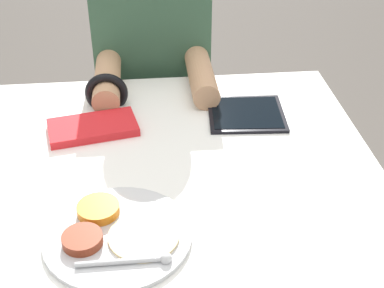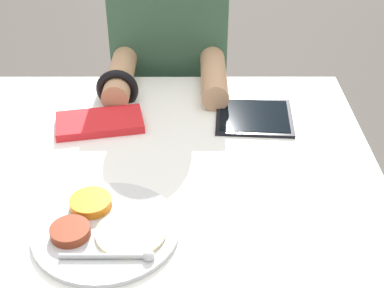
{
  "view_description": "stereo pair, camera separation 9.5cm",
  "coord_description": "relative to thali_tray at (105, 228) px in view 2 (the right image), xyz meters",
  "views": [
    {
      "loc": [
        -0.01,
        -0.92,
        1.46
      ],
      "look_at": [
        0.08,
        0.01,
        0.83
      ],
      "focal_mm": 50.0,
      "sensor_mm": 36.0,
      "label": 1
    },
    {
      "loc": [
        0.08,
        -0.92,
        1.46
      ],
      "look_at": [
        0.08,
        0.01,
        0.83
      ],
      "focal_mm": 50.0,
      "sensor_mm": 36.0,
      "label": 2
    }
  ],
  "objects": [
    {
      "name": "red_notebook",
      "position": [
        -0.06,
        0.37,
        -0.0
      ],
      "size": [
        0.23,
        0.15,
        0.02
      ],
      "color": "silver",
      "rests_on": "dining_table"
    },
    {
      "name": "person_diner",
      "position": [
        0.1,
        0.78,
        -0.17
      ],
      "size": [
        0.35,
        0.46,
        1.25
      ],
      "color": "black",
      "rests_on": "ground_plane"
    },
    {
      "name": "thali_tray",
      "position": [
        0.0,
        0.0,
        0.0
      ],
      "size": [
        0.27,
        0.27,
        0.03
      ],
      "color": "#B7BABF",
      "rests_on": "dining_table"
    },
    {
      "name": "tablet_device",
      "position": [
        0.32,
        0.41,
        -0.0
      ],
      "size": [
        0.2,
        0.19,
        0.01
      ],
      "color": "black",
      "rests_on": "dining_table"
    }
  ]
}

